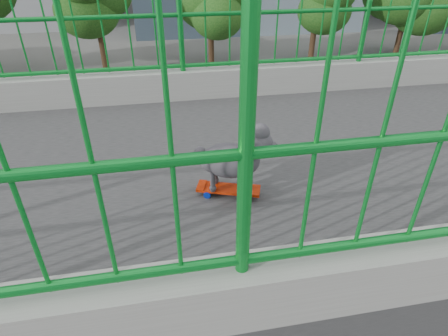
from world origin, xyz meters
The scene contains 10 objects.
road centered at (-13.00, 0.00, 0.01)m, with size 18.00×90.00×0.02m, color black.
footbridge centered at (0.00, 0.00, 5.22)m, with size 3.00×24.00×7.00m.
railing centered at (0.00, 0.00, 7.21)m, with size 3.00×24.00×1.42m.
street_trees centered at (-26.03, 1.06, 4.72)m, with size 5.30×60.40×7.26m.
skateboard centered at (0.47, 0.13, 7.04)m, with size 0.26×0.44×0.06m.
poodle centered at (0.48, 0.15, 7.29)m, with size 0.32×0.50×0.44m.
car_0 centered at (-6.00, -3.78, 0.79)m, with size 1.86×4.61×1.57m, color #949499.
car_2 centered at (-12.40, 6.23, 0.67)m, with size 2.23×4.84×1.34m, color #949499.
car_4 centered at (-18.80, 6.07, 0.74)m, with size 1.75×4.35×1.48m, color black.
car_5 centered at (-6.00, 0.28, 0.78)m, with size 1.66×4.75×1.57m, color #BB0707.
Camera 1 is at (2.45, -0.27, 8.47)m, focal length 29.43 mm.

